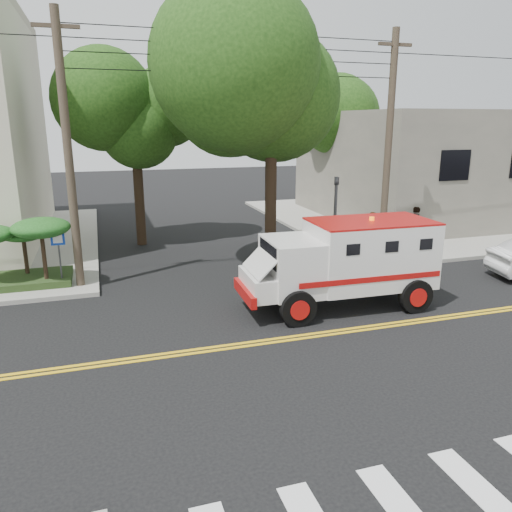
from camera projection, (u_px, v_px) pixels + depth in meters
name	position (u px, v px, depth m)	size (l,w,h in m)	color
ground	(297.00, 338.00, 13.36)	(100.00, 100.00, 0.00)	black
sidewalk_ne	(422.00, 217.00, 29.69)	(17.00, 17.00, 0.15)	gray
building_right	(443.00, 164.00, 29.79)	(14.00, 12.00, 6.00)	#666257
utility_pole_left	(68.00, 157.00, 16.08)	(0.28, 0.28, 9.00)	#382D23
utility_pole_right	(388.00, 150.00, 19.72)	(0.28, 0.28, 9.00)	#382D23
tree_main	(286.00, 75.00, 17.76)	(6.08, 5.70, 9.85)	black
tree_left	(142.00, 118.00, 21.93)	(4.48, 4.20, 7.70)	black
tree_right	(338.00, 113.00, 28.86)	(4.80, 4.50, 8.20)	black
traffic_signal	(335.00, 213.00, 19.04)	(0.15, 0.18, 3.60)	#3F3F42
accessibility_sign	(59.00, 251.00, 16.88)	(0.45, 0.10, 2.02)	#3F3F42
palm_planter	(20.00, 242.00, 16.87)	(3.52, 2.63, 2.36)	#1E3314
armored_truck	(347.00, 259.00, 15.26)	(5.99, 2.54, 2.70)	silver
pedestrian_a	(370.00, 236.00, 20.23)	(0.71, 0.46, 1.94)	gray
pedestrian_b	(414.00, 226.00, 22.74)	(0.84, 0.65, 1.72)	gray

